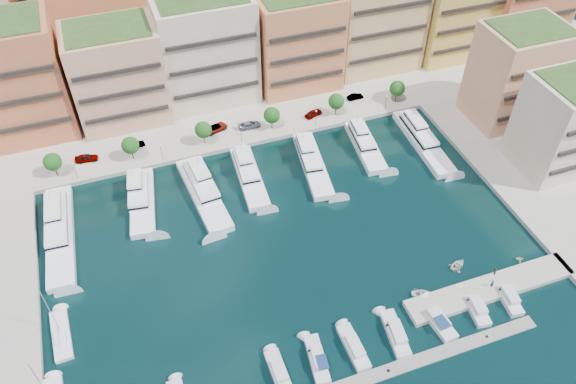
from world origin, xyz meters
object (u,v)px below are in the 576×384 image
(tender_1, at_px, (457,268))
(car_0, at_px, (86,158))
(tender_3, at_px, (519,259))
(car_4, at_px, (313,113))
(car_2, at_px, (216,128))
(lamppost_0, at_px, (74,168))
(yacht_6, at_px, (421,138))
(cruiser_5, at_px, (354,347))
(person_1, at_px, (494,272))
(lamppost_1, at_px, (161,149))
(cruiser_6, at_px, (395,334))
(tender_2, at_px, (458,265))
(yacht_2, at_px, (203,190))
(tree_5, at_px, (397,88))
(tree_4, at_px, (336,101))
(cruiser_8, at_px, (475,307))
(cruiser_9, at_px, (507,297))
(tender_0, at_px, (422,294))
(lamppost_3, at_px, (316,115))
(cruiser_4, at_px, (317,360))
(tree_2, at_px, (203,130))
(tree_3, at_px, (272,115))
(lamppost_2, at_px, (241,132))
(yacht_0, at_px, (59,230))
(cruiser_7, at_px, (437,320))
(tree_0, at_px, (52,162))
(car_1, at_px, (136,145))
(person_0, at_px, (492,284))
(tree_1, at_px, (130,145))
(cruiser_3, at_px, (279,372))
(car_3, at_px, (249,125))
(yacht_1, at_px, (142,199))
(car_5, at_px, (355,97))
(yacht_4, at_px, (312,162))
(yacht_3, at_px, (248,173))
(yacht_5, at_px, (364,143))
(lamppost_4, at_px, (386,100))
(sailboat_1, at_px, (61,336))

(tender_1, bearing_deg, car_0, 55.76)
(tender_3, xyz_separation_m, car_4, (-20.18, 52.82, 1.34))
(car_2, bearing_deg, lamppost_0, 83.56)
(yacht_6, relative_size, car_0, 4.83)
(lamppost_0, distance_m, cruiser_5, 67.87)
(car_4, height_order, person_1, person_1)
(cruiser_5, bearing_deg, lamppost_1, 110.18)
(cruiser_6, xyz_separation_m, tender_2, (17.47, 9.03, -0.19))
(yacht_2, bearing_deg, tree_5, 15.95)
(tree_4, xyz_separation_m, cruiser_8, (1.31, -58.08, -4.20))
(cruiser_9, bearing_deg, tender_0, 157.66)
(lamppost_3, height_order, cruiser_4, lamppost_3)
(tree_2, xyz_separation_m, tree_3, (16.00, 0.00, 0.00))
(lamppost_2, xyz_separation_m, yacht_6, (38.77, -12.83, -2.62))
(yacht_0, height_order, cruiser_8, yacht_0)
(lamppost_2, xyz_separation_m, cruiser_7, (17.77, -55.81, -3.26))
(tender_1, distance_m, car_0, 79.98)
(tree_0, bearing_deg, tender_3, -33.15)
(tender_1, bearing_deg, tree_4, 9.88)
(car_1, bearing_deg, cruiser_4, -171.01)
(tree_3, bearing_deg, person_0, -68.41)
(tree_0, bearing_deg, yacht_6, -10.87)
(tree_1, height_order, car_1, tree_1)
(lamppost_2, distance_m, car_0, 34.07)
(car_0, bearing_deg, tree_2, -87.71)
(cruiser_3, distance_m, car_3, 61.62)
(tree_2, height_order, cruiser_8, tree_2)
(lamppost_2, distance_m, cruiser_9, 64.28)
(yacht_0, xyz_separation_m, yacht_1, (16.28, 3.29, -0.12))
(car_4, bearing_deg, car_1, 66.76)
(car_2, bearing_deg, car_5, -105.94)
(yacht_1, height_order, yacht_4, same)
(yacht_1, distance_m, person_0, 68.90)
(cruiser_4, bearing_deg, lamppost_2, 86.06)
(cruiser_5, xyz_separation_m, tender_2, (24.98, 9.02, -0.19))
(yacht_3, relative_size, yacht_5, 1.09)
(yacht_5, bearing_deg, yacht_6, -11.49)
(car_3, bearing_deg, tree_3, -112.97)
(lamppost_4, relative_size, yacht_5, 0.24)
(yacht_6, relative_size, sailboat_1, 1.77)
(cruiser_3, bearing_deg, car_5, 56.42)
(car_1, relative_size, car_3, 0.77)
(yacht_4, bearing_deg, lamppost_4, 26.63)
(tree_3, relative_size, car_2, 1.02)
(tree_3, distance_m, lamppost_2, 8.37)
(person_0, bearing_deg, lamppost_0, 44.48)
(cruiser_5, bearing_deg, yacht_3, 95.40)
(cruiser_7, height_order, car_3, car_3)
(cruiser_6, xyz_separation_m, cruiser_9, (21.74, 0.01, 0.00))
(tree_3, xyz_separation_m, yacht_0, (-48.61, -16.44, -3.53))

